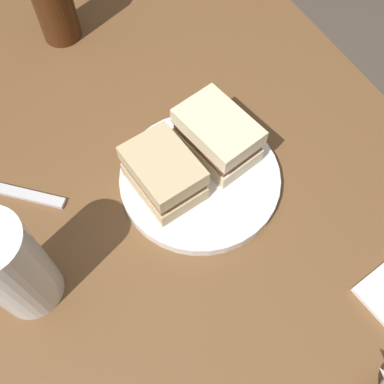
{
  "coord_description": "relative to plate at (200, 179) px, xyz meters",
  "views": [
    {
      "loc": [
        0.25,
        -0.12,
        1.35
      ],
      "look_at": [
        -0.02,
        0.03,
        0.79
      ],
      "focal_mm": 41.95,
      "sensor_mm": 36.0,
      "label": 1
    }
  ],
  "objects": [
    {
      "name": "potato_wedge_right_edge",
      "position": [
        -0.04,
        -0.06,
        0.02
      ],
      "size": [
        0.05,
        0.04,
        0.02
      ],
      "primitive_type": "cube",
      "rotation": [
        0.0,
        0.0,
        3.5
      ],
      "color": "#B77F33",
      "rests_on": "plate"
    },
    {
      "name": "sandwich_half_left",
      "position": [
        -0.03,
        0.04,
        0.04
      ],
      "size": [
        0.13,
        0.1,
        0.07
      ],
      "color": "beige",
      "rests_on": "plate"
    },
    {
      "name": "potato_wedge_front",
      "position": [
        -0.03,
        -0.0,
        0.02
      ],
      "size": [
        0.02,
        0.04,
        0.02
      ],
      "primitive_type": "cube",
      "rotation": [
        0.0,
        0.0,
        4.69
      ],
      "color": "gold",
      "rests_on": "plate"
    },
    {
      "name": "plate",
      "position": [
        0.0,
        0.0,
        0.0
      ],
      "size": [
        0.24,
        0.24,
        0.02
      ],
      "primitive_type": "cylinder",
      "color": "white",
      "rests_on": "dining_table"
    },
    {
      "name": "potato_wedge_back",
      "position": [
        -0.03,
        -0.01,
        0.02
      ],
      "size": [
        0.05,
        0.04,
        0.02
      ],
      "primitive_type": "cube",
      "rotation": [
        0.0,
        0.0,
        3.65
      ],
      "color": "#B77F33",
      "rests_on": "plate"
    },
    {
      "name": "fork",
      "position": [
        -0.12,
        -0.26,
        -0.01
      ],
      "size": [
        0.13,
        0.14,
        0.01
      ],
      "primitive_type": "cube",
      "rotation": [
        0.0,
        0.0,
        0.82
      ],
      "color": "silver",
      "rests_on": "dining_table"
    },
    {
      "name": "pint_glass",
      "position": [
        0.04,
        -0.28,
        0.06
      ],
      "size": [
        0.08,
        0.08,
        0.17
      ],
      "color": "white",
      "rests_on": "dining_table"
    },
    {
      "name": "potato_wedge_stray",
      "position": [
        -0.04,
        -0.02,
        0.02
      ],
      "size": [
        0.05,
        0.05,
        0.01
      ],
      "primitive_type": "cube",
      "rotation": [
        0.0,
        0.0,
        0.67
      ],
      "color": "gold",
      "rests_on": "plate"
    },
    {
      "name": "potato_wedge_left_edge",
      "position": [
        -0.04,
        -0.04,
        0.02
      ],
      "size": [
        0.05,
        0.05,
        0.02
      ],
      "primitive_type": "cube",
      "rotation": [
        0.0,
        0.0,
        5.43
      ],
      "color": "#AD702D",
      "rests_on": "plate"
    },
    {
      "name": "ground_plane",
      "position": [
        0.05,
        -0.05,
        -0.77
      ],
      "size": [
        6.0,
        6.0,
        0.0
      ],
      "primitive_type": "plane",
      "color": "#4C4238"
    },
    {
      "name": "potato_wedge_middle",
      "position": [
        -0.03,
        0.01,
        0.02
      ],
      "size": [
        0.04,
        0.02,
        0.02
      ],
      "primitive_type": "cube",
      "rotation": [
        0.0,
        0.0,
        6.17
      ],
      "color": "gold",
      "rests_on": "plate"
    },
    {
      "name": "sandwich_half_right",
      "position": [
        -0.01,
        -0.05,
        0.04
      ],
      "size": [
        0.12,
        0.09,
        0.07
      ],
      "color": "#CCB284",
      "rests_on": "plate"
    },
    {
      "name": "dining_table",
      "position": [
        0.05,
        -0.05,
        -0.39
      ],
      "size": [
        1.28,
        0.83,
        0.76
      ],
      "primitive_type": "cube",
      "color": "brown",
      "rests_on": "ground"
    }
  ]
}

